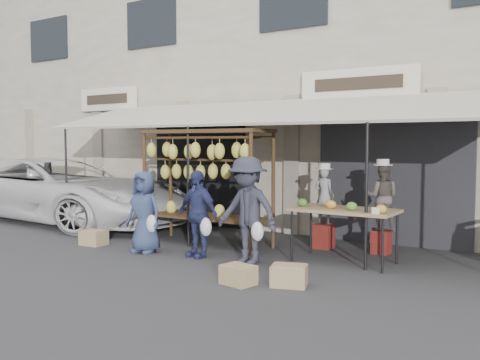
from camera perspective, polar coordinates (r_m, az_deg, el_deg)
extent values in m
plane|color=#2D2D30|center=(8.87, -5.03, -8.94)|extent=(90.00, 90.00, 0.00)
cube|color=beige|center=(14.42, 11.21, 9.96)|extent=(24.00, 6.00, 7.00)
cube|color=#232328|center=(10.76, 15.95, -0.06)|extent=(3.00, 0.10, 2.50)
cube|color=black|center=(12.93, -4.39, 0.73)|extent=(2.60, 0.10, 2.50)
cube|color=silver|center=(10.97, 12.49, 10.01)|extent=(2.40, 0.10, 0.60)
cube|color=silver|center=(14.93, -13.88, 8.36)|extent=(2.00, 0.10, 0.60)
cube|color=beige|center=(10.57, 2.62, 7.34)|extent=(10.00, 2.34, 0.63)
cylinder|color=black|center=(12.67, -18.04, 0.03)|extent=(0.05, 0.05, 2.30)
cylinder|color=black|center=(10.20, -5.54, -0.71)|extent=(0.05, 0.05, 2.30)
cylinder|color=black|center=(8.49, 13.32, -1.74)|extent=(0.05, 0.05, 2.30)
cylinder|color=black|center=(10.85, -10.15, -0.74)|extent=(0.07, 0.07, 2.20)
cylinder|color=black|center=(9.33, 1.16, -1.44)|extent=(0.07, 0.07, 2.20)
cylinder|color=black|center=(11.45, -7.41, -0.46)|extent=(0.07, 0.07, 2.20)
cylinder|color=black|center=(10.02, 3.57, -1.07)|extent=(0.07, 0.07, 2.20)
cube|color=black|center=(10.32, -3.59, 5.19)|extent=(2.60, 0.90, 0.07)
cylinder|color=black|center=(10.04, -4.78, 4.53)|extent=(2.50, 0.05, 0.05)
cylinder|color=black|center=(10.61, -2.46, 4.51)|extent=(2.50, 0.05, 0.05)
cylinder|color=black|center=(10.33, -3.58, 2.14)|extent=(2.50, 0.05, 0.05)
cube|color=black|center=(10.42, -3.55, -3.92)|extent=(2.50, 0.80, 0.05)
ellipsoid|color=#D6CB51|center=(10.75, -9.43, 3.18)|extent=(0.20, 0.18, 0.30)
ellipsoid|color=#D6CB51|center=(10.68, -7.79, 3.27)|extent=(0.20, 0.18, 0.30)
ellipsoid|color=#D6CB51|center=(10.39, -7.18, 3.01)|extent=(0.20, 0.18, 0.30)
ellipsoid|color=#D6CB51|center=(10.33, -5.47, 3.05)|extent=(0.20, 0.18, 0.30)
ellipsoid|color=#D6CB51|center=(10.04, -4.77, 3.22)|extent=(0.20, 0.18, 0.30)
ellipsoid|color=#D6CB51|center=(10.00, -2.99, 2.99)|extent=(0.20, 0.18, 0.30)
ellipsoid|color=#D6CB51|center=(9.72, -2.20, 3.10)|extent=(0.20, 0.18, 0.30)
ellipsoid|color=#D6CB51|center=(9.69, -0.35, 3.20)|extent=(0.20, 0.18, 0.30)
ellipsoid|color=#D6CB51|center=(9.41, 0.55, 3.04)|extent=(0.20, 0.18, 0.30)
ellipsoid|color=#D6CB51|center=(10.99, -7.98, 0.87)|extent=(0.20, 0.18, 0.30)
ellipsoid|color=#D6CB51|center=(10.80, -6.78, 0.93)|extent=(0.20, 0.18, 0.30)
ellipsoid|color=#D6CB51|center=(10.61, -5.53, 0.86)|extent=(0.20, 0.18, 0.30)
ellipsoid|color=#D6CB51|center=(10.43, -4.24, 0.82)|extent=(0.20, 0.18, 0.30)
ellipsoid|color=#D6CB51|center=(10.25, -2.90, 0.94)|extent=(0.20, 0.18, 0.30)
ellipsoid|color=#D6CB51|center=(10.07, -1.51, 0.91)|extent=(0.20, 0.18, 0.30)
ellipsoid|color=#D6CB51|center=(9.91, -0.08, 0.76)|extent=(0.20, 0.18, 0.30)
ellipsoid|color=#D6CB51|center=(9.75, 1.40, 0.65)|extent=(0.20, 0.18, 0.30)
cube|color=#9A7E5B|center=(8.97, 11.04, -3.18)|extent=(1.70, 0.90, 0.05)
cylinder|color=black|center=(9.02, 5.55, -5.97)|extent=(0.04, 0.04, 0.85)
cylinder|color=black|center=(8.44, 14.95, -6.78)|extent=(0.04, 0.04, 0.85)
cylinder|color=black|center=(9.68, 7.57, -5.31)|extent=(0.04, 0.04, 0.85)
cylinder|color=black|center=(9.14, 16.39, -5.99)|extent=(0.04, 0.04, 0.85)
ellipsoid|color=#477226|center=(9.13, 6.67, -2.40)|extent=(0.18, 0.14, 0.14)
ellipsoid|color=orange|center=(8.92, 9.66, -2.59)|extent=(0.18, 0.14, 0.14)
ellipsoid|color=#598C33|center=(8.73, 11.82, -2.75)|extent=(0.18, 0.14, 0.14)
ellipsoid|color=gold|center=(8.47, 14.82, -3.01)|extent=(0.18, 0.14, 0.14)
imported|color=gray|center=(10.12, 8.98, -1.66)|extent=(0.41, 0.29, 1.07)
imported|color=#5B524C|center=(9.83, 14.92, -1.76)|extent=(0.68, 0.58, 1.20)
imported|color=navy|center=(9.80, -10.17, -3.38)|extent=(0.74, 0.50, 1.47)
imported|color=navy|center=(9.30, -4.57, -3.60)|extent=(0.93, 0.49, 1.51)
imported|color=#2E2F3C|center=(8.80, 0.81, -3.22)|extent=(1.18, 0.73, 1.76)
cube|color=maroon|center=(10.23, 8.93, -5.93)|extent=(0.34, 0.34, 0.46)
cube|color=maroon|center=(9.94, 14.84, -6.41)|extent=(0.32, 0.32, 0.42)
cube|color=tan|center=(7.60, -0.18, -10.08)|extent=(0.51, 0.42, 0.27)
cube|color=tan|center=(7.54, 5.26, -10.13)|extent=(0.57, 0.50, 0.29)
cube|color=tan|center=(10.81, -15.34, -5.96)|extent=(0.49, 0.38, 0.28)
imported|color=white|center=(14.50, -19.31, 0.64)|extent=(5.83, 2.90, 2.38)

